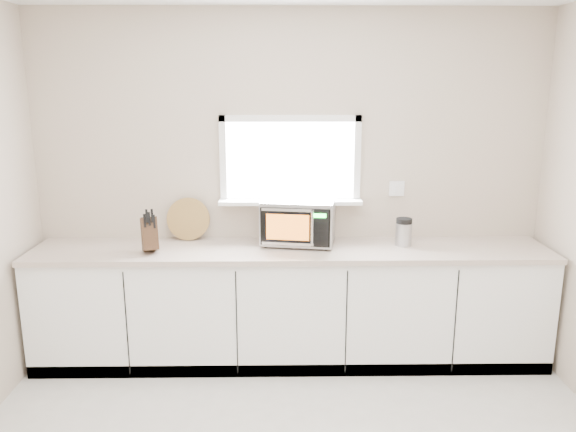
{
  "coord_description": "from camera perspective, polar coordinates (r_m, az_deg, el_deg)",
  "views": [
    {
      "loc": [
        -0.08,
        -2.39,
        2.15
      ],
      "look_at": [
        -0.02,
        1.55,
        1.2
      ],
      "focal_mm": 35.0,
      "sensor_mm": 36.0,
      "label": 1
    }
  ],
  "objects": [
    {
      "name": "back_wall",
      "position": [
        4.46,
        0.23,
        3.34
      ],
      "size": [
        4.0,
        0.17,
        2.7
      ],
      "color": "#C0B099",
      "rests_on": "ground"
    },
    {
      "name": "cabinets",
      "position": [
        4.44,
        0.28,
        -9.17
      ],
      "size": [
        3.92,
        0.6,
        0.88
      ],
      "primitive_type": "cube",
      "color": "white",
      "rests_on": "ground"
    },
    {
      "name": "countertop",
      "position": [
        4.27,
        0.29,
        -3.52
      ],
      "size": [
        3.92,
        0.64,
        0.04
      ],
      "primitive_type": "cube",
      "color": "beige",
      "rests_on": "cabinets"
    },
    {
      "name": "microwave",
      "position": [
        4.35,
        1.09,
        -0.43
      ],
      "size": [
        0.6,
        0.52,
        0.35
      ],
      "rotation": [
        0.0,
        0.0,
        -0.16
      ],
      "color": "black",
      "rests_on": "countertop"
    },
    {
      "name": "knife_block",
      "position": [
        4.26,
        -13.9,
        -1.7
      ],
      "size": [
        0.18,
        0.26,
        0.34
      ],
      "rotation": [
        0.0,
        0.0,
        0.32
      ],
      "color": "#422917",
      "rests_on": "countertop"
    },
    {
      "name": "cutting_board",
      "position": [
        4.52,
        -10.1,
        -0.29
      ],
      "size": [
        0.34,
        0.08,
        0.34
      ],
      "primitive_type": "cylinder",
      "rotation": [
        1.4,
        0.0,
        0.0
      ],
      "color": "#AE8743",
      "rests_on": "countertop"
    },
    {
      "name": "coffee_grinder",
      "position": [
        4.4,
        11.67,
        -1.58
      ],
      "size": [
        0.14,
        0.14,
        0.22
      ],
      "rotation": [
        0.0,
        0.0,
        0.13
      ],
      "color": "#A8ABB0",
      "rests_on": "countertop"
    }
  ]
}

